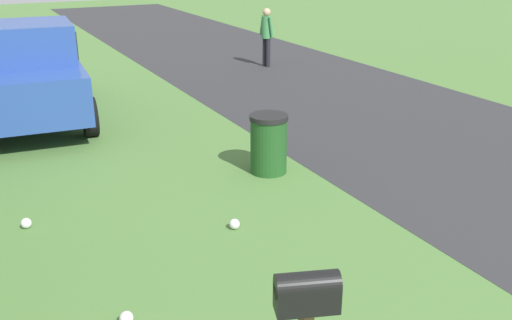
% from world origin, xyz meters
% --- Properties ---
extents(mailbox, '(0.34, 0.52, 1.31)m').
position_xyz_m(mailbox, '(4.41, 1.03, 1.04)').
color(mailbox, brown).
rests_on(mailbox, ground).
extents(pickup_truck, '(5.39, 2.48, 2.09)m').
position_xyz_m(pickup_truck, '(14.04, 1.80, 1.10)').
color(pickup_truck, '#284793').
rests_on(pickup_truck, ground).
extents(trash_bin, '(0.62, 0.62, 0.98)m').
position_xyz_m(trash_bin, '(9.16, -1.21, 0.49)').
color(trash_bin, '#1E4C1E').
rests_on(trash_bin, ground).
extents(pedestrian, '(0.48, 0.30, 1.72)m').
position_xyz_m(pedestrian, '(16.75, -5.21, 1.00)').
color(pedestrian, black).
rests_on(pedestrian, ground).
extents(litter_bag_midfield_b, '(0.14, 0.14, 0.14)m').
position_xyz_m(litter_bag_midfield_b, '(6.21, 1.98, 0.07)').
color(litter_bag_midfield_b, silver).
rests_on(litter_bag_midfield_b, ground).
extents(litter_bag_by_mailbox, '(0.14, 0.14, 0.14)m').
position_xyz_m(litter_bag_by_mailbox, '(7.57, 0.15, 0.07)').
color(litter_bag_by_mailbox, silver).
rests_on(litter_bag_by_mailbox, ground).
extents(litter_bag_far_scatter, '(0.14, 0.14, 0.14)m').
position_xyz_m(litter_bag_far_scatter, '(8.86, 2.61, 0.07)').
color(litter_bag_far_scatter, silver).
rests_on(litter_bag_far_scatter, ground).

